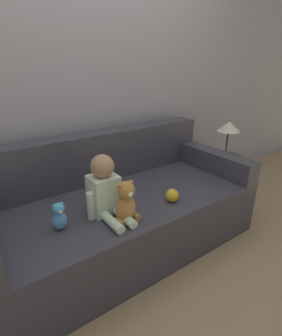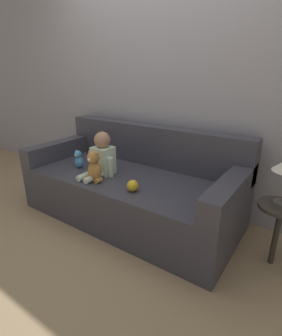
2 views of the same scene
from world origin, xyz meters
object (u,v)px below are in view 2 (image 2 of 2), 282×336
(toy_ball, at_px, (133,186))
(person_baby, at_px, (102,157))
(couch, at_px, (133,187))
(teddy_bear_brown, at_px, (94,167))
(plush_toy_side, at_px, (79,159))

(toy_ball, bearing_deg, person_baby, 163.37)
(couch, relative_size, teddy_bear_brown, 7.49)
(person_baby, xyz_separation_m, plush_toy_side, (-0.31, -0.00, -0.08))
(couch, distance_m, toy_ball, 0.46)
(plush_toy_side, xyz_separation_m, toy_ball, (0.77, -0.13, -0.04))
(toy_ball, bearing_deg, couch, 126.65)
(person_baby, relative_size, plush_toy_side, 2.24)
(plush_toy_side, bearing_deg, couch, 20.71)
(couch, relative_size, toy_ball, 21.61)
(person_baby, height_order, plush_toy_side, person_baby)
(couch, distance_m, plush_toy_side, 0.61)
(person_baby, distance_m, teddy_bear_brown, 0.17)
(plush_toy_side, bearing_deg, teddy_bear_brown, -22.60)
(couch, bearing_deg, toy_ball, -53.35)
(plush_toy_side, distance_m, toy_ball, 0.78)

